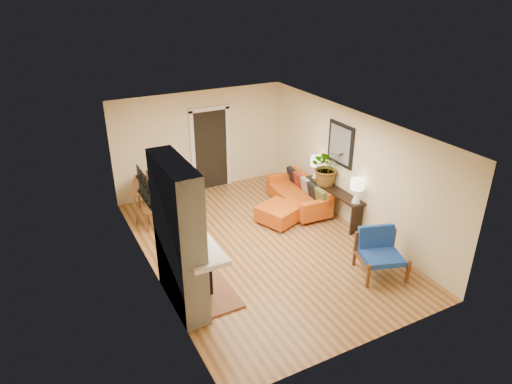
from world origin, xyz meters
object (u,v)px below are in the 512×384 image
(blue_chair, at_px, (379,250))
(houseplant, at_px, (327,167))
(console_table, at_px, (334,195))
(lamp_near, at_px, (357,188))
(sofa, at_px, (301,194))
(lamp_far, at_px, (317,165))
(ottoman, at_px, (279,213))
(dining_table, at_px, (152,190))

(blue_chair, bearing_deg, houseplant, 78.31)
(console_table, relative_size, lamp_near, 3.43)
(sofa, bearing_deg, houseplant, -55.91)
(console_table, bearing_deg, blue_chair, -103.50)
(blue_chair, xyz_separation_m, lamp_far, (0.51, 2.88, 0.60))
(ottoman, relative_size, houseplant, 1.17)
(dining_table, bearing_deg, houseplant, -26.02)
(lamp_far, distance_m, houseplant, 0.45)
(ottoman, distance_m, dining_table, 2.98)
(lamp_far, bearing_deg, sofa, 168.94)
(console_table, bearing_deg, lamp_near, -90.00)
(houseplant, bearing_deg, lamp_near, -89.46)
(blue_chair, xyz_separation_m, dining_table, (-3.13, 4.22, 0.16))
(sofa, bearing_deg, lamp_far, -11.06)
(blue_chair, distance_m, lamp_far, 2.99)
(ottoman, height_order, houseplant, houseplant)
(lamp_far, bearing_deg, dining_table, 159.88)
(dining_table, height_order, houseplant, houseplant)
(lamp_near, xyz_separation_m, lamp_far, (0.00, 1.51, 0.00))
(lamp_near, height_order, houseplant, houseplant)
(console_table, xyz_separation_m, lamp_far, (0.00, 0.73, 0.49))
(dining_table, distance_m, console_table, 4.20)
(lamp_far, bearing_deg, ottoman, -163.23)
(lamp_near, bearing_deg, console_table, 90.00)
(lamp_near, bearing_deg, sofa, 102.68)
(ottoman, distance_m, lamp_near, 1.87)
(console_table, bearing_deg, dining_table, 150.41)
(sofa, relative_size, console_table, 1.05)
(ottoman, relative_size, lamp_near, 1.93)
(dining_table, xyz_separation_m, lamp_near, (3.65, -2.84, 0.44))
(ottoman, height_order, lamp_near, lamp_near)
(dining_table, bearing_deg, ottoman, -35.37)
(sofa, bearing_deg, ottoman, -153.42)
(console_table, distance_m, lamp_far, 0.88)
(houseplant, bearing_deg, dining_table, 153.98)
(sofa, relative_size, ottoman, 1.86)
(ottoman, distance_m, blue_chair, 2.62)
(houseplant, bearing_deg, lamp_far, 88.70)
(blue_chair, bearing_deg, console_table, 76.50)
(sofa, height_order, console_table, sofa)
(lamp_near, relative_size, houseplant, 0.61)
(ottoman, bearing_deg, houseplant, -3.08)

